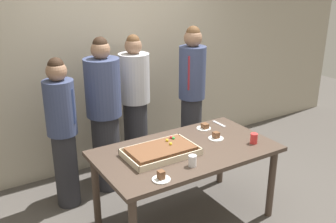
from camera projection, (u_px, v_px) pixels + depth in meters
ground_plane at (185, 219)px, 3.85m from camera, size 12.00×12.00×0.00m
interior_back_panel at (112, 46)px, 4.61m from camera, size 8.00×0.12×3.00m
party_table at (186, 158)px, 3.61m from camera, size 1.69×0.94×0.78m
sheet_cake at (161, 151)px, 3.46m from camera, size 0.65×0.41×0.10m
plated_slice_near_left at (216, 137)px, 3.80m from camera, size 0.15×0.15×0.07m
plated_slice_near_right at (204, 127)px, 4.04m from camera, size 0.15×0.15×0.06m
plated_slice_far_left at (161, 177)px, 3.05m from camera, size 0.15×0.15×0.08m
drink_cup_nearest at (192, 161)px, 3.25m from camera, size 0.07×0.07×0.10m
drink_cup_middle at (254, 138)px, 3.69m from camera, size 0.07×0.07×0.10m
cake_server_utensil at (219, 124)px, 4.17m from camera, size 0.03×0.20×0.01m
person_serving_front at (104, 115)px, 4.14m from camera, size 0.38×0.38×1.73m
person_green_shirt_behind at (135, 104)px, 4.51m from camera, size 0.36×0.36×1.69m
person_striped_tie_right at (192, 96)px, 4.63m from camera, size 0.32×0.32×1.77m
person_left_edge_reaching at (63, 131)px, 3.83m from camera, size 0.30×0.30×1.59m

